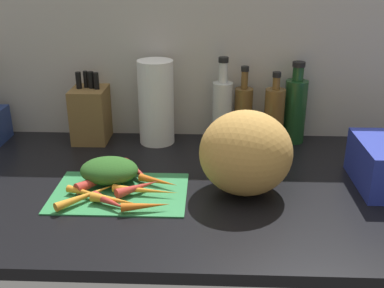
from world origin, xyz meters
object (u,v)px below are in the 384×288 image
object	(u,v)px
carrot_3	(158,181)
bottle_2	(274,116)
bottle_3	(295,109)
knife_block	(91,113)
carrot_4	(113,200)
bottle_0	(222,110)
cutting_board	(120,192)
paper_towel_roll	(156,102)
carrot_5	(104,178)
carrot_7	(87,193)
carrot_1	(111,202)
carrot_9	(146,206)
carrot_8	(87,195)
carrot_2	(145,191)
carrot_6	(136,171)
winter_squash	(246,153)
bottle_1	(243,113)
carrot_0	(138,187)

from	to	relation	value
carrot_3	bottle_2	xyz separation A→B (cm)	(34.81, 32.06, 8.18)
bottle_3	knife_block	bearing A→B (deg)	-179.56
carrot_4	bottle_0	distance (cm)	53.71
cutting_board	paper_towel_roll	size ratio (longest dim) A/B	1.28
carrot_5	carrot_7	distance (cm)	8.21
carrot_4	bottle_2	distance (cm)	62.85
carrot_1	carrot_9	size ratio (longest dim) A/B	0.98
bottle_0	carrot_8	bearing A→B (deg)	-129.70
carrot_3	carrot_5	distance (cm)	14.97
carrot_4	carrot_7	bearing A→B (deg)	152.60
bottle_2	paper_towel_roll	bearing A→B (deg)	178.33
carrot_1	carrot_2	world-z (taller)	carrot_1
cutting_board	carrot_1	distance (cm)	8.49
carrot_6	carrot_8	xyz separation A→B (cm)	(-10.60, -13.94, -0.53)
carrot_5	winter_squash	size ratio (longest dim) A/B	0.73
carrot_4	bottle_2	bearing A→B (deg)	43.69
bottle_1	bottle_0	bearing A→B (deg)	-166.37
carrot_0	carrot_3	world-z (taller)	carrot_0
carrot_5	knife_block	world-z (taller)	knife_block
carrot_3	carrot_5	size ratio (longest dim) A/B	0.64
carrot_0	carrot_3	bearing A→B (deg)	41.32
carrot_4	carrot_5	bearing A→B (deg)	112.05
carrot_0	bottle_0	world-z (taller)	bottle_0
carrot_1	bottle_2	world-z (taller)	bottle_2
cutting_board	carrot_5	xyz separation A→B (cm)	(-5.05, 4.33, 1.91)
carrot_3	carrot_9	bearing A→B (deg)	-96.90
carrot_3	bottle_0	world-z (taller)	bottle_0
bottle_1	bottle_2	size ratio (longest dim) A/B	1.04
carrot_0	carrot_1	xyz separation A→B (cm)	(-5.71, -7.78, -0.17)
paper_towel_roll	carrot_0	bearing A→B (deg)	-91.43
carrot_8	bottle_1	world-z (taller)	bottle_1
carrot_0	carrot_4	world-z (taller)	carrot_0
knife_block	bottle_1	size ratio (longest dim) A/B	0.92
carrot_0	carrot_1	distance (cm)	9.66
carrot_2	winter_squash	distance (cm)	28.04
carrot_7	carrot_9	bearing A→B (deg)	-21.29
carrot_9	knife_block	xyz separation A→B (cm)	(-24.71, 48.47, 7.41)
carrot_8	bottle_0	bearing A→B (deg)	50.30
carrot_0	bottle_0	bearing A→B (deg)	59.09
carrot_2	knife_block	size ratio (longest dim) A/B	0.74
bottle_0	carrot_9	bearing A→B (deg)	-112.48
knife_block	bottle_1	distance (cm)	51.31
carrot_5	bottle_1	bearing A→B (deg)	41.16
knife_block	bottle_0	bearing A→B (deg)	-1.68
carrot_7	carrot_2	bearing A→B (deg)	6.98
winter_squash	carrot_8	bearing A→B (deg)	-169.37
carrot_4	knife_block	bearing A→B (deg)	109.23
cutting_board	carrot_0	bearing A→B (deg)	-5.94
winter_squash	knife_block	bearing A→B (deg)	143.86
carrot_0	bottle_2	size ratio (longest dim) A/B	0.51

